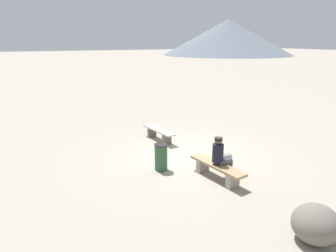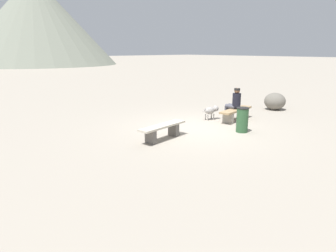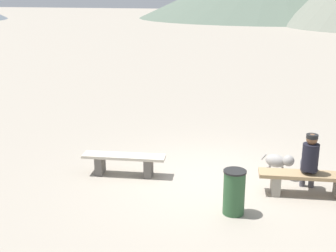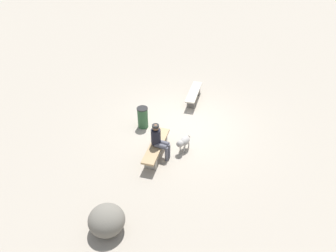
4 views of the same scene
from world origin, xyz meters
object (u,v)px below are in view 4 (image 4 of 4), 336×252
dog (183,142)px  trash_bin (143,117)px  boulder (107,220)px  bench_left (194,94)px  bench_right (156,148)px  seated_person (159,139)px

dog → trash_bin: 1.94m
dog → boulder: size_ratio=0.75×
bench_left → bench_right: (3.67, 0.10, -0.00)m
bench_right → trash_bin: 1.67m
trash_bin → boulder: trash_bin is taller
bench_right → dog: 0.91m
bench_right → boulder: (3.01, 0.15, 0.07)m
dog → boulder: bearing=4.9°
bench_right → boulder: bearing=-6.4°
bench_left → bench_right: 3.67m
seated_person → dog: seated_person is taller
dog → bench_left: bearing=-151.8°
trash_bin → bench_left: bearing=157.2°
bench_right → boulder: boulder is taller
boulder → dog: bearing=171.2°
bench_right → seated_person: 0.40m
trash_bin → boulder: (4.22, 1.28, -0.03)m
bench_right → dog: (-0.57, 0.70, 0.06)m
dog → seated_person: bearing=-32.9°
bench_left → trash_bin: size_ratio=2.22×
boulder → seated_person: bearing=-179.0°
seated_person → boulder: bearing=0.0°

